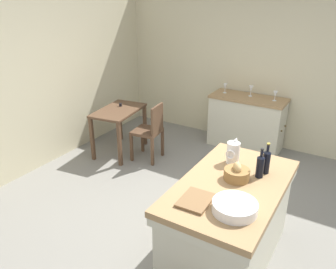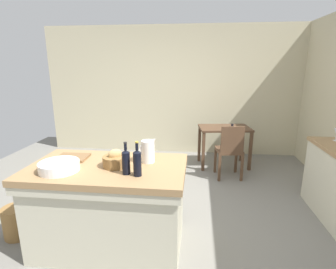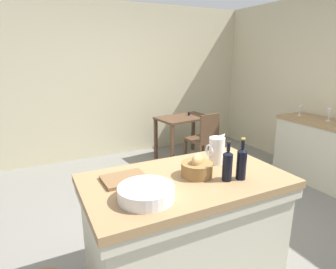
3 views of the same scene
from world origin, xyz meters
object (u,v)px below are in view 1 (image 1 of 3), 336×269
object	(u,v)px
pitcher	(233,153)
wine_bottle_amber	(260,166)
wash_bowl	(235,207)
wine_glass_left	(251,89)
wine_glass_far_left	(275,94)
wine_glass_middle	(225,87)
wine_bottle_dark	(266,161)
bread_basket	(237,173)
writing_desk	(119,117)
island_table	(229,219)
wooden_chair	(150,130)
side_cabinet	(246,122)
cutting_board	(196,200)

from	to	relation	value
pitcher	wine_bottle_amber	bearing A→B (deg)	-113.01
wash_bowl	wine_glass_left	size ratio (longest dim) A/B	2.08
wine_glass_far_left	wine_glass_middle	bearing A→B (deg)	90.22
wash_bowl	pitcher	bearing A→B (deg)	22.57
wine_bottle_dark	bread_basket	bearing A→B (deg)	143.87
wine_glass_far_left	wine_glass_middle	world-z (taller)	wine_glass_middle
writing_desk	wash_bowl	world-z (taller)	wash_bowl
bread_basket	wine_bottle_dark	world-z (taller)	wine_bottle_dark
wine_bottle_dark	wine_glass_middle	bearing A→B (deg)	30.81
pitcher	wine_glass_middle	xyz separation A→B (m)	(2.24, 1.01, 0.00)
pitcher	wine_glass_left	distance (m)	2.36
bread_basket	wine_glass_middle	world-z (taller)	bread_basket
wine_bottle_amber	wine_bottle_dark	bearing A→B (deg)	-13.11
island_table	wooden_chair	distance (m)	2.31
side_cabinet	writing_desk	world-z (taller)	side_cabinet
wooden_chair	cutting_board	world-z (taller)	wooden_chair
writing_desk	cutting_board	xyz separation A→B (m)	(-1.77, -2.26, 0.27)
wooden_chair	wine_bottle_amber	world-z (taller)	wine_bottle_amber
writing_desk	wash_bowl	size ratio (longest dim) A/B	2.70
wine_glass_left	side_cabinet	bearing A→B (deg)	174.65
wine_glass_middle	wash_bowl	bearing A→B (deg)	-156.15
wine_bottle_amber	bread_basket	bearing A→B (deg)	132.79
wine_glass_left	wine_glass_middle	xyz separation A→B (m)	(-0.04, 0.43, -0.01)
island_table	wine_glass_middle	world-z (taller)	wine_glass_middle
wooden_chair	cutting_board	size ratio (longest dim) A/B	2.88
bread_basket	wine_glass_left	world-z (taller)	wine_glass_left
island_table	bread_basket	size ratio (longest dim) A/B	6.38
side_cabinet	wine_glass_left	xyz separation A→B (m)	(0.06, -0.01, 0.56)
pitcher	bread_basket	size ratio (longest dim) A/B	1.11
wine_glass_left	wine_bottle_amber	bearing A→B (deg)	-159.55
wine_glass_far_left	pitcher	bearing A→B (deg)	-175.34
wine_glass_far_left	wooden_chair	bearing A→B (deg)	128.92
bread_basket	wine_glass_left	size ratio (longest dim) A/B	1.37
bread_basket	wine_glass_far_left	world-z (taller)	bread_basket
wooden_chair	wine_glass_left	xyz separation A→B (m)	(1.27, -1.11, 0.51)
writing_desk	wine_glass_far_left	bearing A→B (deg)	-58.81
pitcher	side_cabinet	bearing A→B (deg)	14.86
writing_desk	wine_glass_middle	xyz separation A→B (m)	(1.26, -1.26, 0.37)
wine_bottle_amber	wine_glass_far_left	world-z (taller)	wine_bottle_amber
island_table	wash_bowl	distance (m)	0.61
wooden_chair	wash_bowl	world-z (taller)	wash_bowl
wine_glass_far_left	wine_glass_middle	size ratio (longest dim) A/B	0.99
side_cabinet	wine_glass_left	bearing A→B (deg)	-5.35
wooden_chair	wine_glass_middle	distance (m)	1.49
writing_desk	wine_glass_left	distance (m)	2.17
pitcher	wine_glass_far_left	world-z (taller)	pitcher
wooden_chair	cutting_board	distance (m)	2.51
wooden_chair	wash_bowl	size ratio (longest dim) A/B	2.52
pitcher	wash_bowl	distance (m)	0.83
island_table	writing_desk	distance (m)	2.77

